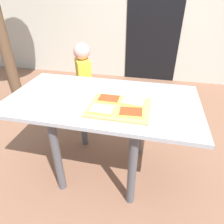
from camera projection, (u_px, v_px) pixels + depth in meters
ground_plane at (104, 167)px, 1.88m from camera, size 16.00×16.00×0.00m
house_door at (154, 21)px, 3.23m from camera, size 0.90×0.02×2.00m
dining_table at (102, 111)px, 1.55m from camera, size 1.43×0.77×0.74m
cutting_board at (119, 107)px, 1.36m from camera, size 0.42×0.34×0.01m
pizza_slice_far_right at (133, 102)px, 1.40m from camera, size 0.18×0.14×0.01m
pizza_slice_near_left at (102, 109)px, 1.31m from camera, size 0.17×0.12×0.01m
pizza_slice_near_right at (131, 112)px, 1.28m from camera, size 0.17×0.13×0.01m
pizza_slice_far_left at (109, 99)px, 1.44m from camera, size 0.16×0.12×0.01m
plate_white_left at (59, 91)px, 1.59m from camera, size 0.20×0.20×0.01m
child_left at (84, 80)px, 2.24m from camera, size 0.24×0.28×0.97m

